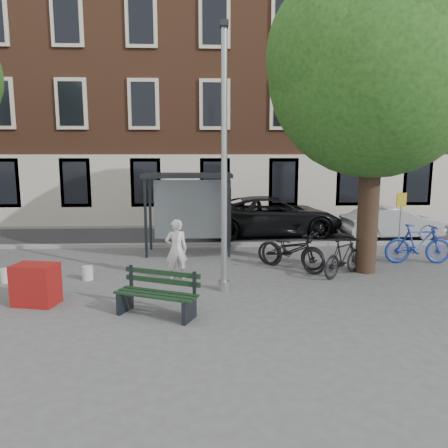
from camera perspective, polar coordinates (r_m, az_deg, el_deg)
ground at (r=10.64m, az=0.02°, el=-8.63°), size 90.00×90.00×0.00m
road at (r=17.43m, az=-1.00°, el=-1.53°), size 40.00×4.00×0.01m
curb_near at (r=15.46m, az=-0.80°, el=-2.72°), size 40.00×0.25×0.12m
curb_far at (r=19.39m, az=-1.16°, el=-0.26°), size 40.00×0.25×0.12m
building_row at (r=23.42m, az=-1.47°, el=18.43°), size 30.00×8.00×14.00m
lamppost at (r=10.13m, az=0.03°, el=6.52°), size 0.28×0.35×6.11m
tree_right at (r=12.55m, az=19.51°, el=19.53°), size 5.76×5.60×8.20m
bus_shelter at (r=14.28m, az=-3.16°, el=3.82°), size 2.85×1.45×2.62m
painter at (r=11.41m, az=-6.24°, el=-3.32°), size 0.65×0.50×1.59m
bench at (r=9.07m, az=-8.68°, el=-9.26°), size 1.79×1.17×0.88m
bike_a at (r=12.70m, az=8.67°, el=-3.28°), size 2.09×1.69×1.07m
bike_b at (r=14.22m, az=24.04°, el=-2.40°), size 2.00×0.69×1.18m
bike_c at (r=12.45m, az=8.91°, el=-3.45°), size 2.01×2.01×1.11m
bike_d at (r=12.12m, az=15.33°, el=-4.21°), size 1.63×1.46×1.03m
car_dark at (r=17.59m, az=6.20°, el=1.08°), size 5.82×3.08×1.56m
car_silver at (r=17.94m, az=21.05°, el=0.15°), size 3.87×1.67×1.24m
red_stand at (r=10.39m, az=-23.37°, el=-7.26°), size 1.00×0.77×0.90m
bucket_a at (r=12.51m, az=-26.56°, el=-6.04°), size 0.34×0.34×0.36m
bucket_b at (r=11.96m, az=-17.38°, el=-6.13°), size 0.31×0.31×0.36m
notice_sign at (r=15.10m, az=22.10°, el=1.76°), size 0.35×0.09×2.01m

